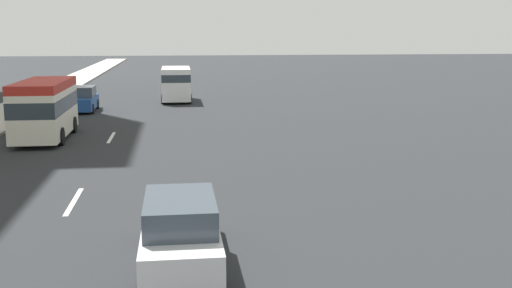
{
  "coord_description": "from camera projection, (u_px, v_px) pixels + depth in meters",
  "views": [
    {
      "loc": [
        -5.98,
        -3.23,
        5.27
      ],
      "look_at": [
        15.83,
        -6.1,
        1.23
      ],
      "focal_mm": 43.28,
      "sensor_mm": 36.0,
      "label": 1
    }
  ],
  "objects": [
    {
      "name": "lane_stripe_far",
      "position": [
        111.0,
        137.0,
        30.91
      ],
      "size": [
        3.2,
        0.16,
        0.01
      ],
      "primitive_type": "cube",
      "color": "silver",
      "rests_on": "ground_plane"
    },
    {
      "name": "lane_stripe_mid",
      "position": [
        74.0,
        201.0,
        19.31
      ],
      "size": [
        3.2,
        0.16,
        0.01
      ],
      "primitive_type": "cube",
      "color": "silver",
      "rests_on": "ground_plane"
    },
    {
      "name": "minibus_lead",
      "position": [
        45.0,
        107.0,
        30.23
      ],
      "size": [
        6.45,
        2.3,
        2.88
      ],
      "rotation": [
        0.0,
        0.0,
        3.14
      ],
      "color": "silver",
      "rests_on": "ground_plane"
    },
    {
      "name": "van_fifth",
      "position": [
        176.0,
        82.0,
        46.58
      ],
      "size": [
        5.12,
        2.22,
        2.54
      ],
      "color": "white",
      "rests_on": "ground_plane"
    },
    {
      "name": "car_third",
      "position": [
        81.0,
        100.0,
        40.99
      ],
      "size": [
        4.23,
        1.92,
        1.63
      ],
      "rotation": [
        0.0,
        0.0,
        3.14
      ],
      "color": "#1E478C",
      "rests_on": "ground_plane"
    },
    {
      "name": "ground_plane",
      "position": [
        122.0,
        120.0,
        37.09
      ],
      "size": [
        198.0,
        198.0,
        0.0
      ],
      "primitive_type": "plane",
      "color": "#26282B"
    },
    {
      "name": "car_second",
      "position": [
        180.0,
        231.0,
        14.1
      ],
      "size": [
        4.76,
        1.8,
        1.6
      ],
      "color": "silver",
      "rests_on": "ground_plane"
    }
  ]
}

